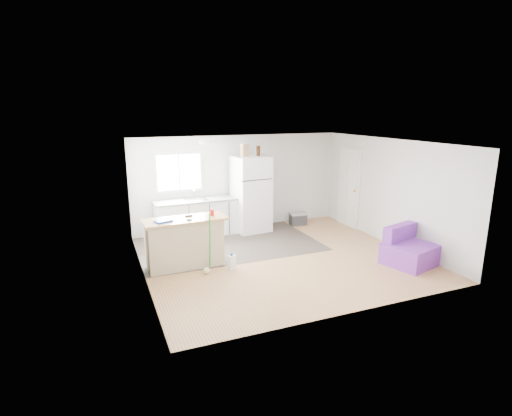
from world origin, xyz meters
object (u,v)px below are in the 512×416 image
Objects in this scene: cardboard_box at (245,150)px; bottle_left at (258,151)px; cleaner_jug at (232,262)px; blue_tray at (163,221)px; purple_seat at (408,251)px; mop at (208,261)px; kitchen_cabinets at (197,217)px; bottle_right at (259,151)px; cooler at (298,218)px; peninsula at (185,243)px; red_cup at (212,213)px; refrigerator at (251,194)px.

bottle_left is at bearing -2.84° from cardboard_box.
blue_tray is at bearing 144.47° from cleaner_jug.
cardboard_box is (2.33, 1.83, 1.06)m from blue_tray.
purple_seat is 4.00m from mop.
purple_seat is 0.91× the size of mop.
kitchen_cabinets is at bearing 92.10° from mop.
cardboard_box is (1.61, 2.23, 1.82)m from mop.
purple_seat is 4.38× the size of bottle_right.
bottle_right is (0.04, 0.03, 0.00)m from bottle_left.
purple_seat is at bearing -70.02° from cooler.
blue_tray is (-3.85, -1.84, 0.83)m from cooler.
bottle_left is (1.56, -0.14, 1.57)m from kitchen_cabinets.
peninsula is (-0.70, -1.88, 0.03)m from kitchen_cabinets.
red_cup is (-3.61, 1.56, 0.77)m from purple_seat.
kitchen_cabinets is at bearing 75.02° from cleaner_jug.
purple_seat is 9.12× the size of red_cup.
red_cup is (0.57, 0.02, 0.54)m from peninsula.
mop is at bearing -100.65° from kitchen_cabinets.
blue_tray reaches higher than peninsula.
cleaner_jug is 1.07× the size of cardboard_box.
cardboard_box is at bearing 65.62° from mop.
kitchen_cabinets is at bearing 174.90° from bottle_left.
purple_seat reaches higher than cooler.
kitchen_cabinets is 2.40m from mop.
peninsula is 1.00m from cleaner_jug.
bottle_right is at bearing -7.94° from refrigerator.
refrigerator reaches higher than blue_tray.
kitchen_cabinets is 17.07× the size of red_cup.
blue_tray is at bearing -145.79° from bottle_left.
cleaner_jug is at bearing -132.24° from cooler.
kitchen_cabinets is 8.19× the size of bottle_left.
kitchen_cabinets is 6.83× the size of blue_tray.
cardboard_box reaches higher than cleaner_jug.
red_cup is at bearing 141.22° from purple_seat.
bottle_right reaches higher than peninsula.
red_cup is at bearing -134.66° from bottle_right.
bottle_right reaches higher than blue_tray.
kitchen_cabinets is 4.88m from purple_seat.
bottle_left is (2.66, 1.81, 1.03)m from blue_tray.
kitchen_cabinets reaches higher than red_cup.
kitchen_cabinets is 4.28× the size of cooler.
cooler is at bearing 1.54° from bottle_left.
bottle_right reaches higher than cleaner_jug.
peninsula is at bearing -145.30° from cooler.
refrigerator is 5.95× the size of cleaner_jug.
kitchen_cabinets is 1.27× the size of peninsula.
cardboard_box is (1.12, 2.22, 1.92)m from cleaner_jug.
peninsula is at bearing -177.93° from red_cup.
mop is 3.30m from cardboard_box.
mop is 1.13m from blue_tray.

